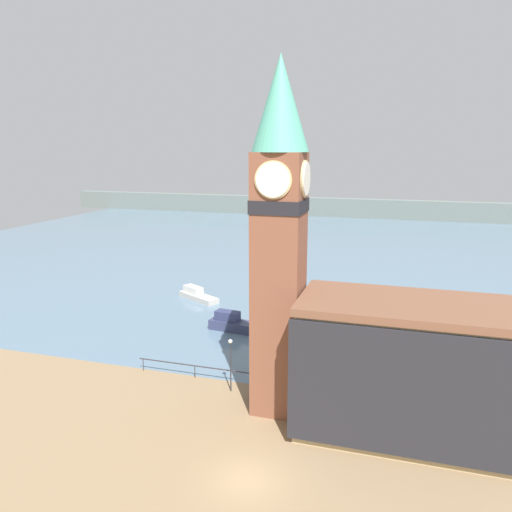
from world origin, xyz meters
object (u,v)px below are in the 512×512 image
(mooring_bollard_near, at_px, (252,391))
(lamp_post, at_px, (231,356))
(clock_tower, at_px, (279,232))
(pier_building, at_px, (401,369))
(boat_far, at_px, (197,295))
(boat_near, at_px, (234,324))

(mooring_bollard_near, distance_m, lamp_post, 3.12)
(clock_tower, xyz_separation_m, mooring_bollard_near, (-2.25, 1.07, -12.48))
(clock_tower, distance_m, pier_building, 11.90)
(boat_far, distance_m, mooring_bollard_near, 25.80)
(clock_tower, relative_size, boat_far, 3.97)
(boat_near, relative_size, mooring_bollard_near, 6.85)
(boat_near, height_order, mooring_bollard_near, boat_near)
(clock_tower, distance_m, lamp_post, 10.89)
(clock_tower, relative_size, mooring_bollard_near, 28.49)
(boat_far, bearing_deg, mooring_bollard_near, -27.77)
(clock_tower, xyz_separation_m, lamp_post, (-4.10, 1.41, -9.99))
(pier_building, relative_size, boat_near, 2.28)
(clock_tower, height_order, pier_building, clock_tower)
(clock_tower, height_order, boat_far, clock_tower)
(clock_tower, height_order, mooring_bollard_near, clock_tower)
(pier_building, bearing_deg, boat_far, 136.18)
(pier_building, relative_size, lamp_post, 3.13)
(mooring_bollard_near, bearing_deg, pier_building, -10.02)
(pier_building, height_order, mooring_bollard_near, pier_building)
(boat_far, bearing_deg, pier_building, -14.29)
(lamp_post, bearing_deg, boat_far, 119.51)
(clock_tower, bearing_deg, lamp_post, 161.04)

